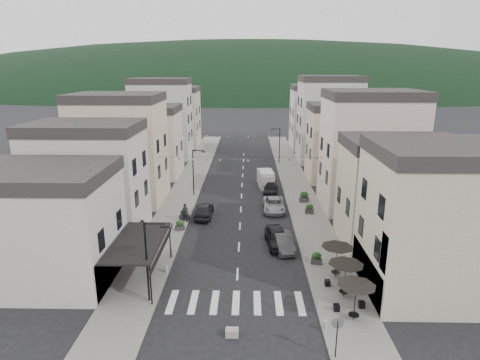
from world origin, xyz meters
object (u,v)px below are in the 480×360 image
Objects in this scene: parked_car_b at (283,242)px; parked_car_d at (271,189)px; parked_car_a at (277,237)px; parked_car_e at (204,210)px; pedestrian_a at (185,213)px; delivery_van at (266,178)px; parked_car_c at (274,205)px; pedestrian_b at (143,229)px.

parked_car_b is 0.98× the size of parked_car_d.
parked_car_b reaches higher than parked_car_d.
parked_car_a reaches higher than parked_car_e.
delivery_van is at bearing 61.28° from pedestrian_a.
parked_car_d is 13.95m from pedestrian_a.
parked_car_d is 0.93× the size of parked_car_e.
pedestrian_a reaches higher than parked_car_c.
delivery_van reaches higher than pedestrian_b.
parked_car_b is (0.51, -0.75, -0.11)m from parked_car_a.
delivery_van is 2.48× the size of pedestrian_a.
pedestrian_a reaches higher than parked_car_a.
parked_car_d is 3.53m from delivery_van.
parked_car_a is 1.09× the size of parked_car_d.
parked_car_b is at bearing 135.79° from parked_car_e.
parked_car_c is at bearing -164.00° from parked_car_e.
pedestrian_a is (-9.58, -3.83, 0.39)m from parked_car_c.
parked_car_d is 0.90× the size of delivery_van.
parked_car_d is (-0.25, 16.40, -0.07)m from parked_car_b.
parked_car_e is (-7.79, -2.17, 0.09)m from parked_car_c.
parked_car_c is 15.30m from pedestrian_b.
parked_car_c reaches higher than parked_car_b.
parked_car_d is at bearing 57.05° from pedestrian_b.
pedestrian_b reaches higher than parked_car_e.
parked_car_e is at bearing -127.15° from parked_car_d.
pedestrian_a reaches higher than parked_car_b.
parked_car_e is (-7.53, 7.19, -0.01)m from parked_car_a.
delivery_van is (-0.78, 19.86, 0.40)m from parked_car_b.
pedestrian_b is (-12.98, -14.39, 0.37)m from parked_car_d.
delivery_van reaches higher than parked_car_d.
pedestrian_b is (-12.98, -8.09, 0.30)m from parked_car_c.
delivery_van is (-0.54, 9.75, 0.40)m from parked_car_c.
parked_car_e is 2.46m from pedestrian_a.
parked_car_b is at bearing -61.92° from parked_car_a.
parked_car_c is 1.17× the size of parked_car_d.
parked_car_c is (0.26, 9.36, -0.10)m from parked_car_a.
delivery_van is 2.74× the size of pedestrian_b.
parked_car_b is 19.88m from delivery_van.
delivery_van is at bearing 104.32° from parked_car_d.
parked_car_e is 2.41× the size of pedestrian_a.
parked_car_b is 13.38m from pedestrian_b.
pedestrian_b reaches higher than parked_car_a.
delivery_van reaches higher than pedestrian_a.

